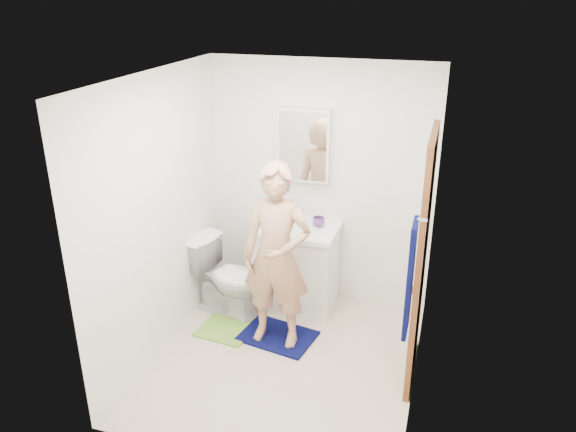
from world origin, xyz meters
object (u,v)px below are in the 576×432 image
Objects in this scene: vanity_cabinet at (297,268)px; man at (277,257)px; towel at (410,279)px; soap_dispenser at (275,215)px; toothbrush_cup at (319,222)px; medicine_cabinet at (304,145)px; toilet at (228,277)px.

vanity_cabinet is 0.82m from man.
soap_dispenser is at bearing 133.74° from towel.
soap_dispenser is 0.71m from man.
soap_dispenser is (-1.40, 1.47, -0.30)m from towel.
soap_dispenser is 0.12× the size of man.
toothbrush_cup is 0.77m from man.
toilet is at bearing -136.44° from medicine_cabinet.
man is (0.01, -0.91, -0.74)m from medicine_cabinet.
toothbrush_cup reaches higher than toilet.
man reaches higher than vanity_cabinet.
man is (0.23, -0.66, -0.10)m from soap_dispenser.
toilet is at bearing -150.23° from vanity_cabinet.
vanity_cabinet is 2.08m from towel.
toothbrush_cup is at bearing -39.59° from medicine_cabinet.
toilet is at bearing 151.35° from man.
vanity_cabinet is at bearing -161.98° from toothbrush_cup.
toilet is 6.51× the size of toothbrush_cup.
soap_dispenser is 1.72× the size of toothbrush_cup.
man is at bearing -103.75° from toothbrush_cup.
toilet is 3.79× the size of soap_dispenser.
medicine_cabinet is 5.98× the size of toothbrush_cup.
medicine_cabinet reaches higher than toothbrush_cup.
medicine_cabinet is at bearing 90.00° from vanity_cabinet.
vanity_cabinet is 1.05× the size of toilet.
medicine_cabinet is 0.73m from soap_dispenser.
toothbrush_cup is (0.79, 0.40, 0.51)m from toilet.
toilet is 0.46× the size of man.
man is (-1.17, 0.80, -0.39)m from towel.
toothbrush_cup is at bearing 18.02° from vanity_cabinet.
man is at bearing -89.20° from medicine_cabinet.
man is at bearing -88.94° from vanity_cabinet.
towel is 1.87m from toothbrush_cup.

